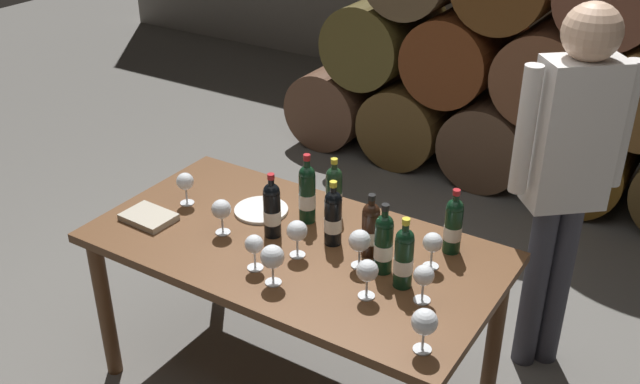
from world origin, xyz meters
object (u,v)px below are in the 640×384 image
(wine_bottle_2, at_px, (272,209))
(wine_glass_6, at_px, (433,243))
(wine_glass_4, at_px, (254,245))
(sommelier_presenting, at_px, (568,164))
(serving_plate, at_px, (261,210))
(wine_bottle_6, at_px, (334,191))
(wine_bottle_4, at_px, (371,228))
(wine_bottle_7, at_px, (307,193))
(tasting_notebook, at_px, (149,217))
(wine_glass_2, at_px, (367,272))
(wine_bottle_5, at_px, (333,217))
(wine_glass_7, at_px, (221,210))
(dining_table, at_px, (295,262))
(wine_glass_8, at_px, (272,257))
(wine_glass_3, at_px, (185,182))
(wine_bottle_1, at_px, (453,225))
(wine_glass_0, at_px, (424,276))
(wine_bottle_0, at_px, (384,243))
(wine_glass_1, at_px, (297,232))
(wine_bottle_3, at_px, (404,257))
(wine_glass_9, at_px, (359,242))

(wine_bottle_2, xyz_separation_m, wine_glass_6, (0.66, 0.14, -0.02))
(wine_glass_4, distance_m, sommelier_presenting, 1.34)
(serving_plate, height_order, sommelier_presenting, sommelier_presenting)
(wine_bottle_6, bearing_deg, wine_bottle_4, -32.93)
(wine_bottle_7, bearing_deg, tasting_notebook, -148.18)
(tasting_notebook, bearing_deg, wine_bottle_2, 21.83)
(wine_bottle_6, height_order, wine_glass_2, wine_bottle_6)
(wine_bottle_4, xyz_separation_m, wine_bottle_5, (-0.17, -0.01, 0.01))
(wine_bottle_5, distance_m, wine_bottle_7, 0.21)
(wine_bottle_2, bearing_deg, wine_bottle_4, 12.57)
(wine_glass_6, xyz_separation_m, wine_glass_7, (-0.85, -0.24, 0.00))
(dining_table, xyz_separation_m, wine_glass_8, (0.09, -0.27, 0.21))
(serving_plate, bearing_deg, sommelier_presenting, 28.07)
(wine_bottle_4, distance_m, wine_glass_3, 0.90)
(wine_bottle_4, xyz_separation_m, wine_glass_8, (-0.21, -0.37, -0.00))
(wine_glass_6, relative_size, wine_glass_7, 0.97)
(wine_bottle_1, bearing_deg, wine_glass_0, -83.15)
(wine_bottle_7, relative_size, wine_glass_0, 2.10)
(wine_glass_4, bearing_deg, wine_glass_2, 8.85)
(wine_glass_2, bearing_deg, sommelier_presenting, 64.03)
(wine_bottle_0, distance_m, wine_bottle_5, 0.28)
(wine_bottle_7, bearing_deg, sommelier_presenting, 31.38)
(wine_glass_1, bearing_deg, wine_bottle_1, 35.33)
(wine_glass_1, xyz_separation_m, sommelier_presenting, (0.81, 0.82, 0.17))
(wine_bottle_2, xyz_separation_m, wine_bottle_3, (0.62, -0.03, 0.00))
(tasting_notebook, bearing_deg, wine_glass_4, -2.28)
(wine_bottle_6, distance_m, tasting_notebook, 0.81)
(wine_bottle_0, bearing_deg, wine_glass_3, 179.99)
(wine_glass_1, bearing_deg, wine_bottle_6, 96.72)
(wine_glass_4, xyz_separation_m, wine_glass_9, (0.34, 0.23, 0.01))
(dining_table, distance_m, serving_plate, 0.32)
(wine_bottle_6, relative_size, wine_glass_1, 1.76)
(tasting_notebook, bearing_deg, wine_glass_7, 16.93)
(wine_bottle_5, xyz_separation_m, wine_glass_4, (-0.16, -0.32, -0.02))
(serving_plate, bearing_deg, wine_glass_9, -13.91)
(wine_bottle_5, bearing_deg, wine_glass_4, -116.65)
(wine_bottle_0, distance_m, wine_glass_9, 0.10)
(wine_bottle_5, height_order, sommelier_presenting, sommelier_presenting)
(wine_glass_7, bearing_deg, wine_glass_6, 15.53)
(wine_bottle_6, bearing_deg, wine_glass_3, -157.18)
(wine_glass_3, bearing_deg, wine_glass_9, -1.51)
(dining_table, height_order, wine_glass_9, wine_glass_9)
(wine_bottle_7, relative_size, wine_glass_8, 1.93)
(wine_bottle_1, height_order, wine_glass_9, wine_bottle_1)
(wine_bottle_5, height_order, wine_glass_0, wine_bottle_5)
(wine_glass_6, distance_m, tasting_notebook, 1.24)
(wine_bottle_5, relative_size, wine_glass_3, 1.88)
(dining_table, bearing_deg, tasting_notebook, -164.39)
(wine_bottle_6, bearing_deg, wine_glass_7, -130.81)
(wine_glass_4, bearing_deg, tasting_notebook, 175.33)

